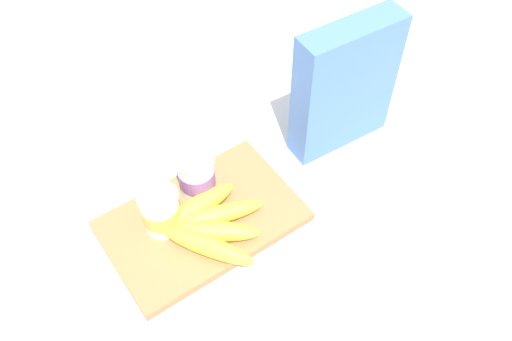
# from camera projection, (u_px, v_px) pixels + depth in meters

# --- Properties ---
(ground_plane) EXTENTS (2.40, 2.40, 0.00)m
(ground_plane) POSITION_uv_depth(u_px,v_px,m) (203.00, 223.00, 0.98)
(ground_plane) COLOR silver
(cutting_board) EXTENTS (0.34, 0.21, 0.02)m
(cutting_board) POSITION_uv_depth(u_px,v_px,m) (202.00, 221.00, 0.97)
(cutting_board) COLOR olive
(cutting_board) RESTS_ON ground_plane
(cereal_box) EXTENTS (0.20, 0.07, 0.27)m
(cereal_box) POSITION_uv_depth(u_px,v_px,m) (344.00, 87.00, 1.00)
(cereal_box) COLOR #4770B7
(cereal_box) RESTS_ON ground_plane
(yogurt_cup_front) EXTENTS (0.07, 0.07, 0.08)m
(yogurt_cup_front) POSITION_uv_depth(u_px,v_px,m) (161.00, 211.00, 0.92)
(yogurt_cup_front) COLOR white
(yogurt_cup_front) RESTS_ON cutting_board
(yogurt_cup_back) EXTENTS (0.07, 0.07, 0.09)m
(yogurt_cup_back) POSITION_uv_depth(u_px,v_px,m) (197.00, 176.00, 0.96)
(yogurt_cup_back) COLOR white
(yogurt_cup_back) RESTS_ON cutting_board
(banana_bunch) EXTENTS (0.19, 0.18, 0.04)m
(banana_bunch) POSITION_uv_depth(u_px,v_px,m) (207.00, 225.00, 0.93)
(banana_bunch) COLOR yellow
(banana_bunch) RESTS_ON cutting_board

